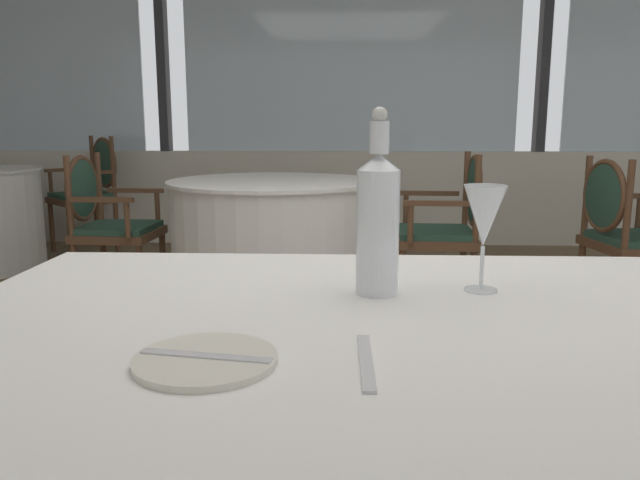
# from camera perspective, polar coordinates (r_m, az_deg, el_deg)

# --- Properties ---
(ground_plane) EXTENTS (13.93, 13.93, 0.00)m
(ground_plane) POSITION_cam_1_polar(r_m,az_deg,el_deg) (2.10, 3.42, -20.40)
(ground_plane) COLOR #756047
(window_wall_far) EXTENTS (10.72, 0.14, 2.92)m
(window_wall_far) POSITION_cam_1_polar(r_m,az_deg,el_deg) (5.61, 2.85, 11.49)
(window_wall_far) COLOR silver
(window_wall_far) RESTS_ON ground_plane
(side_plate) EXTENTS (0.20, 0.20, 0.01)m
(side_plate) POSITION_cam_1_polar(r_m,az_deg,el_deg) (0.87, -10.64, -10.95)
(side_plate) COLOR silver
(side_plate) RESTS_ON foreground_table
(butter_knife) EXTENTS (0.19, 0.05, 0.00)m
(butter_knife) POSITION_cam_1_polar(r_m,az_deg,el_deg) (0.86, -10.65, -10.62)
(butter_knife) COLOR silver
(butter_knife) RESTS_ON foreground_table
(dinner_fork) EXTENTS (0.02, 0.20, 0.00)m
(dinner_fork) POSITION_cam_1_polar(r_m,az_deg,el_deg) (0.86, 4.32, -11.22)
(dinner_fork) COLOR silver
(dinner_fork) RESTS_ON foreground_table
(water_bottle) EXTENTS (0.08, 0.08, 0.35)m
(water_bottle) POSITION_cam_1_polar(r_m,az_deg,el_deg) (1.16, 5.43, 1.86)
(water_bottle) COLOR white
(water_bottle) RESTS_ON foreground_table
(wine_glass) EXTENTS (0.08, 0.08, 0.21)m
(wine_glass) POSITION_cam_1_polar(r_m,az_deg,el_deg) (1.22, 15.10, 2.03)
(wine_glass) COLOR white
(wine_glass) RESTS_ON foreground_table
(dining_chair_0_0) EXTENTS (0.66, 0.66, 0.99)m
(dining_chair_0_0) POSITION_cam_1_polar(r_m,az_deg,el_deg) (5.63, -20.57, 4.91)
(dining_chair_0_0) COLOR brown
(dining_chair_0_0) RESTS_ON ground_plane
(background_table_1) EXTENTS (1.25, 1.25, 0.76)m
(background_table_1) POSITION_cam_1_polar(r_m,az_deg,el_deg) (3.71, -4.36, -0.27)
(background_table_1) COLOR white
(background_table_1) RESTS_ON ground_plane
(dining_chair_1_0) EXTENTS (0.49, 0.55, 0.91)m
(dining_chair_1_0) POSITION_cam_1_polar(r_m,az_deg,el_deg) (3.98, -19.46, 2.12)
(dining_chair_1_0) COLOR brown
(dining_chair_1_0) RESTS_ON ground_plane
(dining_chair_1_1) EXTENTS (0.49, 0.55, 0.93)m
(dining_chair_1_1) POSITION_cam_1_polar(r_m,az_deg,el_deg) (3.66, 12.08, 1.88)
(dining_chair_1_1) COLOR brown
(dining_chair_1_1) RESTS_ON ground_plane
(dining_chair_2_0) EXTENTS (0.53, 0.58, 0.91)m
(dining_chair_2_0) POSITION_cam_1_polar(r_m,az_deg,el_deg) (3.73, 26.54, 1.14)
(dining_chair_2_0) COLOR brown
(dining_chair_2_0) RESTS_ON ground_plane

